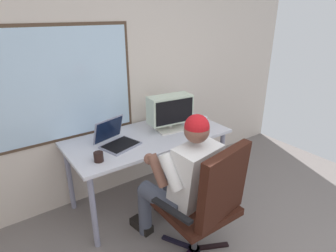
{
  "coord_description": "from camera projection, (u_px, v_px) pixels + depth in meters",
  "views": [
    {
      "loc": [
        -1.35,
        -0.27,
        1.94
      ],
      "look_at": [
        -0.05,
        1.55,
        1.02
      ],
      "focal_mm": 30.09,
      "sensor_mm": 36.0,
      "label": 1
    }
  ],
  "objects": [
    {
      "name": "wine_glass",
      "position": [
        203.0,
        121.0,
        2.96
      ],
      "size": [
        0.09,
        0.09,
        0.15
      ],
      "color": "silver",
      "rests_on": "desk"
    },
    {
      "name": "crt_monitor",
      "position": [
        170.0,
        110.0,
        2.93
      ],
      "size": [
        0.48,
        0.27,
        0.37
      ],
      "color": "beige",
      "rests_on": "desk"
    },
    {
      "name": "laptop",
      "position": [
        115.0,
        138.0,
        2.66
      ],
      "size": [
        0.41,
        0.4,
        0.25
      ],
      "color": "gray",
      "rests_on": "desk"
    },
    {
      "name": "coffee_mug",
      "position": [
        99.0,
        157.0,
        2.36
      ],
      "size": [
        0.08,
        0.08,
        0.08
      ],
      "color": "black",
      "rests_on": "desk"
    },
    {
      "name": "person_seated",
      "position": [
        182.0,
        178.0,
        2.32
      ],
      "size": [
        0.58,
        0.81,
        1.25
      ],
      "color": "#424858",
      "rests_on": "ground"
    },
    {
      "name": "desk",
      "position": [
        149.0,
        142.0,
        2.89
      ],
      "size": [
        1.63,
        0.77,
        0.76
      ],
      "color": "gray",
      "rests_on": "ground"
    },
    {
      "name": "office_chair",
      "position": [
        209.0,
        199.0,
        2.16
      ],
      "size": [
        0.69,
        0.61,
        1.06
      ],
      "color": "black",
      "rests_on": "ground"
    },
    {
      "name": "desk_speaker",
      "position": [
        182.0,
        112.0,
        3.27
      ],
      "size": [
        0.08,
        0.1,
        0.18
      ],
      "color": "black",
      "rests_on": "desk"
    },
    {
      "name": "wall_rear",
      "position": [
        122.0,
        78.0,
        2.98
      ],
      "size": [
        4.99,
        0.08,
        2.54
      ],
      "color": "beige",
      "rests_on": "ground"
    }
  ]
}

